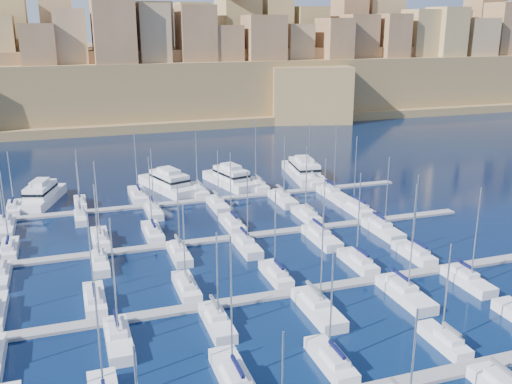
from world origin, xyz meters
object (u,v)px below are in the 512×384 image
object	(u,v)px
motor_yacht_b	(168,183)
motor_yacht_c	(230,178)
sailboat_2	(234,377)
motor_yacht_a	(42,195)
motor_yacht_d	(303,170)
sailboat_4	(444,341)

from	to	relation	value
motor_yacht_b	motor_yacht_c	bearing A→B (deg)	-2.77
sailboat_2	motor_yacht_a	world-z (taller)	sailboat_2
motor_yacht_d	sailboat_4	bearing A→B (deg)	-100.95
sailboat_2	sailboat_4	world-z (taller)	sailboat_2
sailboat_2	motor_yacht_b	world-z (taller)	sailboat_2
sailboat_4	motor_yacht_b	size ratio (longest dim) A/B	0.67
sailboat_4	motor_yacht_b	bearing A→B (deg)	104.06
sailboat_2	motor_yacht_c	bearing A→B (deg)	74.09
sailboat_2	motor_yacht_d	xyz separation A→B (m)	(38.06, 71.04, 0.96)
sailboat_4	motor_yacht_c	world-z (taller)	sailboat_4
sailboat_2	motor_yacht_d	size ratio (longest dim) A/B	0.81
motor_yacht_c	motor_yacht_d	xyz separation A→B (m)	(18.17, 1.25, 0.00)
sailboat_4	motor_yacht_d	distance (m)	73.34
motor_yacht_a	motor_yacht_c	size ratio (longest dim) A/B	0.96
motor_yacht_a	motor_yacht_b	distance (m)	25.57
sailboat_4	motor_yacht_a	world-z (taller)	sailboat_4
motor_yacht_c	motor_yacht_d	size ratio (longest dim) A/B	0.87
sailboat_2	motor_yacht_b	distance (m)	70.73
sailboat_4	motor_yacht_b	xyz separation A→B (m)	(-17.89, 71.41, 1.01)
sailboat_4	motor_yacht_c	size ratio (longest dim) A/B	0.72
motor_yacht_d	motor_yacht_c	bearing A→B (deg)	-176.08
sailboat_2	motor_yacht_b	size ratio (longest dim) A/B	0.85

